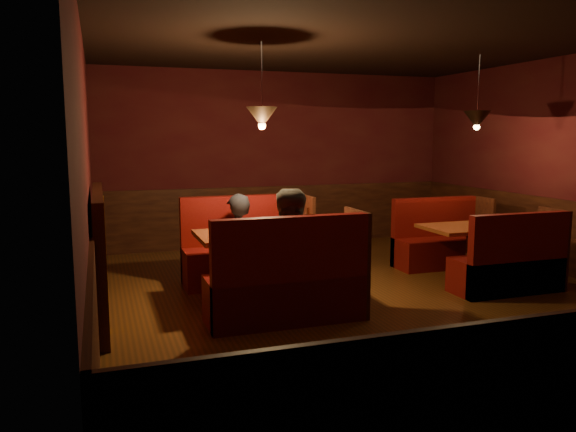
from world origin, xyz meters
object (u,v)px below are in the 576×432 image
object	(u,v)px
second_table	(471,239)
main_bench_near	(289,288)
second_bench_near	(511,267)
diner_b	(295,236)
diner_a	(238,226)
main_bench_far	(247,255)
main_table	(264,248)
second_bench_far	(440,244)

from	to	relation	value
second_table	main_bench_near	bearing A→B (deg)	-162.25
second_bench_near	diner_b	bearing A→B (deg)	178.97
diner_b	diner_a	bearing A→B (deg)	93.88
main_bench_far	second_table	bearing A→B (deg)	-15.05
main_bench_near	main_bench_far	bearing A→B (deg)	90.00
second_table	second_bench_near	xyz separation A→B (m)	(0.03, -0.74, -0.21)
main_table	second_bench_far	bearing A→B (deg)	15.77
main_bench_far	main_table	bearing A→B (deg)	-91.05
second_bench_near	diner_a	distance (m)	3.30
second_bench_far	second_bench_near	bearing A→B (deg)	-90.00
main_bench_far	diner_b	world-z (taller)	diner_b
second_bench_near	diner_a	xyz separation A→B (m)	(-3.00, 1.30, 0.45)
main_table	main_bench_near	bearing A→B (deg)	-88.95
second_bench_far	second_bench_near	xyz separation A→B (m)	(0.00, -1.47, 0.00)
main_bench_far	diner_b	size ratio (longest dim) A/B	0.96
diner_a	diner_b	distance (m)	1.29
main_table	second_bench_far	size ratio (longest dim) A/B	1.07
diner_b	second_bench_far	bearing A→B (deg)	18.21
second_bench_far	second_bench_near	world-z (taller)	same
second_table	diner_b	world-z (taller)	diner_b
second_bench_far	diner_a	distance (m)	3.04
diner_a	main_bench_far	bearing A→B (deg)	-125.94
main_bench_near	second_bench_near	size ratio (longest dim) A/B	1.18
main_bench_far	diner_a	xyz separation A→B (m)	(-0.16, -0.19, 0.41)
second_table	diner_a	size ratio (longest dim) A/B	0.82
main_bench_far	second_table	size ratio (longest dim) A/B	1.30
main_bench_far	second_table	xyz separation A→B (m)	(2.81, -0.76, 0.17)
diner_a	diner_b	bearing A→B (deg)	107.99
main_bench_near	diner_a	xyz separation A→B (m)	(-0.16, 1.46, 0.41)
second_bench_far	main_bench_far	bearing A→B (deg)	179.61
main_bench_near	second_bench_near	world-z (taller)	main_bench_near
diner_b	second_table	bearing A→B (deg)	4.85
second_bench_near	diner_b	world-z (taller)	diner_b
main_table	second_bench_near	bearing A→B (deg)	-13.15
diner_a	second_table	bearing A→B (deg)	173.81
main_table	second_bench_near	distance (m)	2.94
main_table	second_table	world-z (taller)	main_table
main_table	second_table	bearing A→B (deg)	1.41
main_table	main_bench_near	world-z (taller)	main_bench_near
main_table	second_table	size ratio (longest dim) A/B	1.18
second_bench_near	main_table	bearing A→B (deg)	166.85
main_bench_near	main_table	bearing A→B (deg)	91.05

